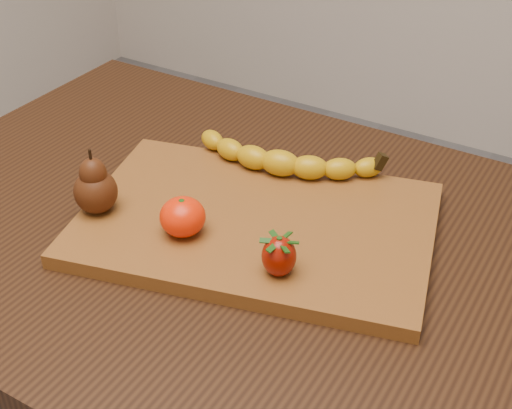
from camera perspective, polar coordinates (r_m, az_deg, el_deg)
The scene contains 6 objects.
table at distance 1.00m, azimuth -1.90°, elevation -6.34°, with size 1.00×0.70×0.76m.
cutting_board at distance 0.92m, azimuth 0.00°, elevation -1.54°, with size 0.45×0.30×0.02m, color brown.
banana at distance 1.00m, azimuth 1.94°, elevation 3.34°, with size 0.24×0.06×0.04m, color #CC9D09, non-canonical shape.
pear at distance 0.93m, azimuth -12.83°, elevation 1.85°, with size 0.06×0.06×0.09m, color #441E0A, non-canonical shape.
mandarin at distance 0.88m, azimuth -5.89°, elevation -0.98°, with size 0.06×0.06×0.05m, color #FE2702.
strawberry at distance 0.82m, azimuth 1.85°, elevation -4.05°, with size 0.04×0.04×0.05m, color #8D1103, non-canonical shape.
Camera 1 is at (0.42, -0.63, 1.31)m, focal length 50.00 mm.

